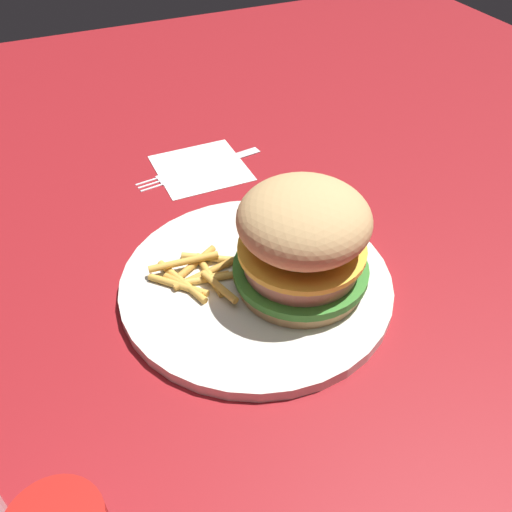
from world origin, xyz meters
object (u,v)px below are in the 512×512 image
object	(u,v)px
plate	(256,284)
napkin	(201,168)
fork	(200,166)
sandwich	(303,239)
fries_pile	(199,274)

from	to	relation	value
plate	napkin	world-z (taller)	plate
plate	napkin	size ratio (longest dim) A/B	2.41
plate	napkin	bearing A→B (deg)	-96.01
plate	fork	distance (m)	0.23
napkin	fork	world-z (taller)	fork
sandwich	fries_pile	bearing A→B (deg)	-27.92
sandwich	fork	size ratio (longest dim) A/B	0.74
fries_pile	napkin	distance (m)	0.22
napkin	fork	bearing A→B (deg)	7.89
sandwich	fork	world-z (taller)	sandwich
napkin	fork	distance (m)	0.00
sandwich	plate	bearing A→B (deg)	-30.14
sandwich	napkin	xyz separation A→B (m)	(0.01, -0.25, -0.07)
sandwich	napkin	world-z (taller)	sandwich
fries_pile	fork	size ratio (longest dim) A/B	0.57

